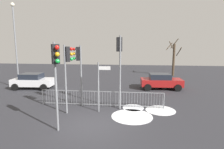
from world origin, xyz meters
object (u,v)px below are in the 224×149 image
(car_red_mid, at_px, (161,81))
(car_white_far, at_px, (33,81))
(direction_sign_post, at_px, (99,84))
(bare_tree_left, at_px, (174,58))
(street_lamp, at_px, (15,38))
(traffic_light_mid_right, at_px, (67,64))
(traffic_light_rear_left, at_px, (79,62))
(traffic_light_foreground_left, at_px, (56,67))
(traffic_light_foreground_right, at_px, (119,56))

(car_red_mid, bearing_deg, car_white_far, -176.85)
(direction_sign_post, bearing_deg, bare_tree_left, 61.62)
(bare_tree_left, bearing_deg, street_lamp, -150.10)
(street_lamp, height_order, bare_tree_left, street_lamp)
(traffic_light_mid_right, bearing_deg, street_lamp, -168.26)
(direction_sign_post, relative_size, bare_tree_left, 0.62)
(street_lamp, xyz_separation_m, bare_tree_left, (16.26, 9.35, -2.31))
(traffic_light_mid_right, height_order, direction_sign_post, traffic_light_mid_right)
(traffic_light_rear_left, height_order, direction_sign_post, traffic_light_rear_left)
(car_red_mid, relative_size, bare_tree_left, 0.77)
(car_white_far, bearing_deg, traffic_light_rear_left, -41.06)
(traffic_light_foreground_left, relative_size, car_red_mid, 1.11)
(car_white_far, bearing_deg, direction_sign_post, -39.67)
(street_lamp, bearing_deg, direction_sign_post, -30.80)
(traffic_light_rear_left, bearing_deg, traffic_light_foreground_right, -101.07)
(traffic_light_rear_left, bearing_deg, traffic_light_foreground_left, 172.62)
(traffic_light_mid_right, height_order, bare_tree_left, bare_tree_left)
(traffic_light_foreground_left, distance_m, street_lamp, 11.07)
(traffic_light_mid_right, relative_size, car_red_mid, 1.08)
(car_white_far, height_order, bare_tree_left, bare_tree_left)
(traffic_light_foreground_left, height_order, car_red_mid, traffic_light_foreground_left)
(car_white_far, bearing_deg, car_red_mid, 2.23)
(traffic_light_foreground_right, xyz_separation_m, car_white_far, (-8.64, 4.68, -2.71))
(traffic_light_mid_right, height_order, traffic_light_rear_left, traffic_light_mid_right)
(traffic_light_foreground_left, relative_size, bare_tree_left, 0.85)
(traffic_light_foreground_right, distance_m, car_red_mid, 7.39)
(direction_sign_post, xyz_separation_m, car_red_mid, (4.71, 6.69, -0.98))
(traffic_light_mid_right, bearing_deg, car_white_far, -175.41)
(direction_sign_post, bearing_deg, street_lamp, 147.88)
(car_red_mid, height_order, bare_tree_left, bare_tree_left)
(traffic_light_mid_right, height_order, traffic_light_foreground_left, traffic_light_foreground_left)
(traffic_light_mid_right, distance_m, direction_sign_post, 2.30)
(car_white_far, relative_size, bare_tree_left, 0.77)
(traffic_light_foreground_right, bearing_deg, traffic_light_foreground_left, -151.06)
(car_red_mid, distance_m, street_lamp, 14.16)
(street_lamp, bearing_deg, car_red_mid, 6.09)
(traffic_light_foreground_left, height_order, car_white_far, traffic_light_foreground_left)
(traffic_light_mid_right, xyz_separation_m, street_lamp, (-6.95, 5.64, 1.69))
(street_lamp, bearing_deg, traffic_light_mid_right, -39.07)
(traffic_light_rear_left, height_order, traffic_light_foreground_right, traffic_light_foreground_right)
(traffic_light_rear_left, relative_size, traffic_light_foreground_right, 0.87)
(direction_sign_post, height_order, car_red_mid, direction_sign_post)
(traffic_light_rear_left, xyz_separation_m, car_red_mid, (6.27, 5.77, -2.27))
(direction_sign_post, distance_m, bare_tree_left, 16.41)
(traffic_light_rear_left, xyz_separation_m, traffic_light_foreground_right, (2.72, -0.12, 0.44))
(traffic_light_foreground_right, height_order, car_red_mid, traffic_light_foreground_right)
(traffic_light_rear_left, bearing_deg, traffic_light_mid_right, 158.85)
(traffic_light_foreground_left, bearing_deg, traffic_light_foreground_right, -166.22)
(direction_sign_post, distance_m, car_red_mid, 8.24)
(traffic_light_rear_left, distance_m, street_lamp, 8.61)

